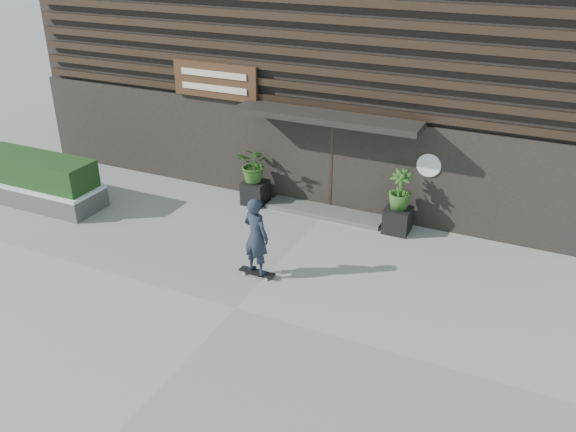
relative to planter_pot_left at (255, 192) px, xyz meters
The scene contains 11 objects.
ground 4.80m from the planter_pot_left, 66.64° to the right, with size 80.00×80.00×0.00m, color gray.
entrance_step 1.93m from the planter_pot_left, ahead, with size 3.00×0.80×0.12m, color #4F4E4C.
planter_pot_left is the anchor object (origin of this frame).
bamboo_left 0.78m from the planter_pot_left, ahead, with size 0.86×0.75×0.96m, color #2D591E.
planter_pot_right 3.80m from the planter_pot_left, ahead, with size 0.60×0.60×0.60m, color black.
bamboo_right 3.88m from the planter_pot_left, ahead, with size 0.54×0.54×0.96m, color #2D591E.
raised_bed 5.63m from the planter_pot_left, 155.36° to the right, with size 3.50×1.20×0.50m, color #454543.
snow_layer 5.63m from the planter_pot_left, 155.36° to the right, with size 3.50×1.20×0.08m, color white.
hedge 5.66m from the planter_pot_left, 155.36° to the right, with size 3.30×1.00×0.70m, color #173613.
building 6.94m from the planter_pot_left, 71.14° to the left, with size 18.00×11.00×8.00m.
skateboarder 3.67m from the planter_pot_left, 61.57° to the right, with size 0.78×0.54×1.76m.
Camera 1 is at (4.97, -8.23, 6.65)m, focal length 37.63 mm.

